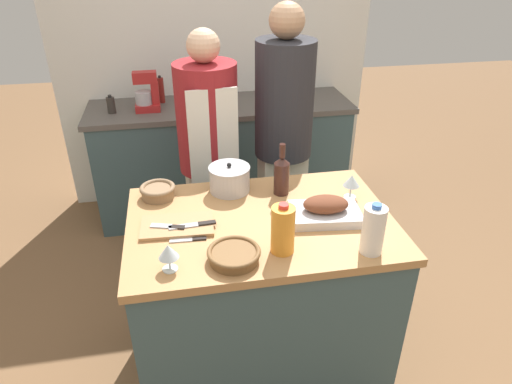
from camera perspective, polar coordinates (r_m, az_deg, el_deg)
name	(u,v)px	position (r m, az deg, el deg)	size (l,w,h in m)	color
ground_plane	(260,355)	(2.75, 0.50, -19.72)	(12.00, 12.00, 0.00)	brown
kitchen_island	(260,294)	(2.42, 0.55, -12.60)	(1.24, 0.84, 0.91)	#3D565B
back_counter	(223,159)	(3.79, -4.18, 4.20)	(2.04, 0.60, 0.93)	#3D565B
back_wall	(214,49)	(3.86, -5.27, 17.34)	(2.54, 0.10, 2.55)	silver
roasting_pan	(325,210)	(2.15, 8.65, -2.26)	(0.35, 0.25, 0.11)	#BCBCC1
wicker_basket	(234,255)	(1.88, -2.78, -7.82)	(0.22, 0.22, 0.05)	brown
cutting_board	(177,226)	(2.11, -9.82, -4.17)	(0.34, 0.21, 0.02)	#AD7F51
stock_pot	(230,179)	(2.35, -3.33, 1.67)	(0.21, 0.21, 0.16)	#B7B7BC
mixing_bowl	(158,191)	(2.36, -12.18, 0.14)	(0.18, 0.18, 0.06)	#846647
juice_jug	(283,229)	(1.88, 3.38, -4.69)	(0.10, 0.10, 0.23)	orange
milk_jug	(373,230)	(1.94, 14.45, -4.61)	(0.09, 0.09, 0.23)	white
wine_bottle_green	(282,174)	(2.31, 3.22, 2.21)	(0.08, 0.08, 0.27)	#381E19
wine_glass_left	(352,181)	(2.33, 11.86, 1.32)	(0.08, 0.08, 0.12)	silver
wine_glass_right	(168,252)	(1.82, -10.90, -7.38)	(0.08, 0.08, 0.12)	silver
knife_chef	(194,225)	(2.08, -7.73, -4.08)	(0.22, 0.04, 0.01)	#B7B7BC
knife_paring	(189,239)	(2.03, -8.33, -5.87)	(0.16, 0.04, 0.01)	#B7B7BC
knife_bread	(169,227)	(2.09, -10.83, -4.29)	(0.16, 0.07, 0.01)	#B7B7BC
stand_mixer	(147,95)	(3.53, -13.48, 11.75)	(0.18, 0.14, 0.29)	#B22323
condiment_bottle_tall	(208,92)	(3.63, -6.02, 12.29)	(0.05, 0.05, 0.19)	maroon
condiment_bottle_short	(161,90)	(3.70, -11.81, 12.36)	(0.05, 0.05, 0.21)	maroon
condiment_bottle_extra	(111,105)	(3.56, -17.67, 10.32)	(0.06, 0.06, 0.14)	#332D28
person_cook_aproned	(209,152)	(2.86, -5.87, 5.03)	(0.37, 0.38, 1.64)	beige
person_cook_guest	(283,135)	(2.90, 3.44, 7.16)	(0.36, 0.36, 1.77)	beige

